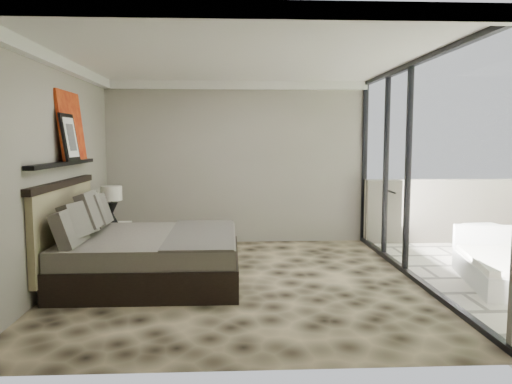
{
  "coord_description": "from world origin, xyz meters",
  "views": [
    {
      "loc": [
        -0.1,
        -6.21,
        1.78
      ],
      "look_at": [
        0.23,
        0.4,
        1.1
      ],
      "focal_mm": 35.0,
      "sensor_mm": 36.0,
      "label": 1
    }
  ],
  "objects_px": {
    "bed": "(144,253)",
    "nightstand": "(112,240)",
    "table_lamp": "(112,200)",
    "ottoman": "(486,241)",
    "lounger": "(500,269)"
  },
  "relations": [
    {
      "from": "bed",
      "to": "nightstand",
      "type": "distance_m",
      "value": 1.52
    },
    {
      "from": "table_lamp",
      "to": "ottoman",
      "type": "xyz_separation_m",
      "value": [
        5.7,
        -0.33,
        -0.64
      ]
    },
    {
      "from": "bed",
      "to": "ottoman",
      "type": "xyz_separation_m",
      "value": [
        4.99,
        1.02,
        -0.11
      ]
    },
    {
      "from": "table_lamp",
      "to": "ottoman",
      "type": "distance_m",
      "value": 5.75
    },
    {
      "from": "ottoman",
      "to": "lounger",
      "type": "relative_size",
      "value": 0.29
    },
    {
      "from": "nightstand",
      "to": "lounger",
      "type": "distance_m",
      "value": 5.46
    },
    {
      "from": "bed",
      "to": "table_lamp",
      "type": "xyz_separation_m",
      "value": [
        -0.71,
        1.35,
        0.53
      ]
    },
    {
      "from": "bed",
      "to": "table_lamp",
      "type": "relative_size",
      "value": 3.85
    },
    {
      "from": "nightstand",
      "to": "table_lamp",
      "type": "bearing_deg",
      "value": 51.0
    },
    {
      "from": "nightstand",
      "to": "table_lamp",
      "type": "xyz_separation_m",
      "value": [
        0.02,
        0.01,
        0.62
      ]
    },
    {
      "from": "lounger",
      "to": "table_lamp",
      "type": "bearing_deg",
      "value": 172.61
    },
    {
      "from": "ottoman",
      "to": "lounger",
      "type": "distance_m",
      "value": 1.49
    },
    {
      "from": "bed",
      "to": "table_lamp",
      "type": "bearing_deg",
      "value": 117.83
    },
    {
      "from": "nightstand",
      "to": "lounger",
      "type": "xyz_separation_m",
      "value": [
        5.19,
        -1.71,
        -0.07
      ]
    },
    {
      "from": "lounger",
      "to": "bed",
      "type": "bearing_deg",
      "value": -173.76
    }
  ]
}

